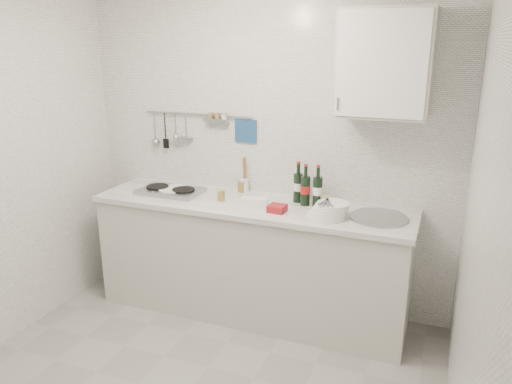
# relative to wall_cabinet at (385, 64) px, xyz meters

# --- Properties ---
(back_wall) EXTENTS (3.00, 0.02, 2.50)m
(back_wall) POSITION_rel_wall_cabinet_xyz_m (-0.90, 0.18, -0.70)
(back_wall) COLOR silver
(back_wall) RESTS_ON floor
(wall_right) EXTENTS (0.02, 2.80, 2.50)m
(wall_right) POSITION_rel_wall_cabinet_xyz_m (0.60, -1.22, -0.70)
(wall_right) COLOR silver
(wall_right) RESTS_ON floor
(counter) EXTENTS (2.44, 0.64, 0.96)m
(counter) POSITION_rel_wall_cabinet_xyz_m (-0.89, -0.12, -1.52)
(counter) COLOR #B3B0A6
(counter) RESTS_ON floor
(wall_rail) EXTENTS (0.98, 0.09, 0.34)m
(wall_rail) POSITION_rel_wall_cabinet_xyz_m (-1.50, 0.15, -0.52)
(wall_rail) COLOR #93969B
(wall_rail) RESTS_ON back_wall
(wall_cabinet) EXTENTS (0.60, 0.38, 0.70)m
(wall_cabinet) POSITION_rel_wall_cabinet_xyz_m (0.00, 0.00, 0.00)
(wall_cabinet) COLOR #B3B0A6
(wall_cabinet) RESTS_ON back_wall
(plate_stack_hob) EXTENTS (0.26, 0.26, 0.04)m
(plate_stack_hob) POSITION_rel_wall_cabinet_xyz_m (-1.58, -0.11, -1.01)
(plate_stack_hob) COLOR #4E66B2
(plate_stack_hob) RESTS_ON counter
(plate_stack_sink) EXTENTS (0.29, 0.28, 0.11)m
(plate_stack_sink) POSITION_rel_wall_cabinet_xyz_m (-0.27, -0.22, -0.98)
(plate_stack_sink) COLOR white
(plate_stack_sink) RESTS_ON counter
(wine_bottles) EXTENTS (0.24, 0.13, 0.31)m
(wine_bottles) POSITION_rel_wall_cabinet_xyz_m (-0.50, -0.00, -0.87)
(wine_bottles) COLOR black
(wine_bottles) RESTS_ON counter
(butter_dish) EXTENTS (0.21, 0.14, 0.06)m
(butter_dish) POSITION_rel_wall_cabinet_xyz_m (-0.85, -0.18, -1.00)
(butter_dish) COLOR white
(butter_dish) RESTS_ON counter
(strawberry_punnet) EXTENTS (0.13, 0.13, 0.05)m
(strawberry_punnet) POSITION_rel_wall_cabinet_xyz_m (-0.65, -0.24, -1.01)
(strawberry_punnet) COLOR red
(strawberry_punnet) RESTS_ON counter
(utensil_crock) EXTENTS (0.07, 0.07, 0.29)m
(utensil_crock) POSITION_rel_wall_cabinet_xyz_m (-1.06, 0.13, -0.96)
(utensil_crock) COLOR white
(utensil_crock) RESTS_ON counter
(jar_a) EXTENTS (0.07, 0.07, 0.09)m
(jar_a) POSITION_rel_wall_cabinet_xyz_m (-1.08, 0.12, -0.98)
(jar_a) COLOR olive
(jar_a) RESTS_ON counter
(jar_b) EXTENTS (0.07, 0.07, 0.08)m
(jar_b) POSITION_rel_wall_cabinet_xyz_m (-0.39, 0.01, -0.99)
(jar_b) COLOR olive
(jar_b) RESTS_ON counter
(jar_c) EXTENTS (0.07, 0.07, 0.09)m
(jar_c) POSITION_rel_wall_cabinet_xyz_m (-0.35, -0.05, -0.98)
(jar_c) COLOR olive
(jar_c) RESTS_ON counter
(jar_d) EXTENTS (0.06, 0.06, 0.08)m
(jar_d) POSITION_rel_wall_cabinet_xyz_m (-1.13, -0.16, -0.99)
(jar_d) COLOR olive
(jar_d) RESTS_ON counter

